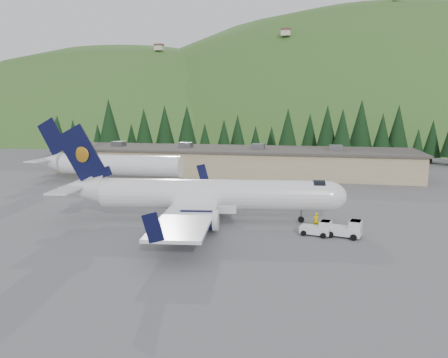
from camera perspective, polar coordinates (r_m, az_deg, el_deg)
ground at (r=51.22m, az=-1.43°, el=-5.46°), size 600.00×600.00×0.00m
airliner at (r=50.66m, az=-2.56°, el=-2.16°), size 33.88×31.90×11.24m
second_airliner at (r=79.75m, az=-15.24°, el=1.90°), size 27.50×11.00×10.05m
baggage_tug_a at (r=46.22m, az=12.21°, el=-6.35°), size 3.31×2.41×1.62m
baggage_tug_b at (r=46.29m, az=15.76°, el=-6.35°), size 3.72×2.69×1.83m
terminal_building at (r=88.38m, az=1.23°, el=2.43°), size 71.00×17.00×6.10m
ramp_worker at (r=48.53m, az=11.91°, el=-5.36°), size 0.80×0.69×1.84m
tree_line at (r=111.78m, az=4.16°, el=6.23°), size 111.64×18.53×14.42m
hills at (r=276.01m, az=20.56°, el=-11.79°), size 614.00×330.00×300.00m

